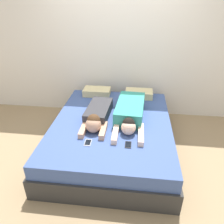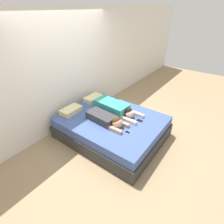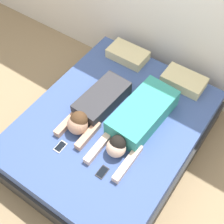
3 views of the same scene
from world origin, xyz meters
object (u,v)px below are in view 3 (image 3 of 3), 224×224
at_px(pillow_head_right, 184,81).
at_px(cell_phone_left, 60,147).
at_px(person_left, 94,108).
at_px(person_right, 138,119).
at_px(pillow_head_left, 128,54).
at_px(cell_phone_right, 102,172).
at_px(bed, 112,133).

relative_size(pillow_head_right, cell_phone_left, 3.59).
xyz_separation_m(person_left, cell_phone_left, (-0.02, -0.52, -0.09)).
bearing_deg(person_right, pillow_head_left, 128.78).
height_order(pillow_head_left, cell_phone_left, pillow_head_left).
xyz_separation_m(person_left, person_right, (0.46, 0.12, 0.01)).
height_order(person_right, cell_phone_right, person_right).
height_order(bed, cell_phone_right, cell_phone_right).
distance_m(pillow_head_right, cell_phone_right, 1.41).
height_order(bed, pillow_head_left, pillow_head_left).
xyz_separation_m(bed, pillow_head_left, (-0.37, 0.87, 0.30)).
height_order(pillow_head_left, pillow_head_right, same).
relative_size(person_left, cell_phone_right, 7.11).
bearing_deg(pillow_head_left, cell_phone_left, -84.38).
distance_m(person_right, cell_phone_right, 0.64).
bearing_deg(person_left, pillow_head_left, 100.27).
xyz_separation_m(pillow_head_left, pillow_head_right, (0.75, 0.00, 0.00)).
distance_m(bed, person_right, 0.44).
xyz_separation_m(pillow_head_right, cell_phone_right, (-0.11, -1.41, -0.05)).
xyz_separation_m(bed, pillow_head_right, (0.37, 0.87, 0.30)).
bearing_deg(bed, pillow_head_left, 113.20).
distance_m(person_left, cell_phone_right, 0.70).
xyz_separation_m(bed, cell_phone_right, (0.26, -0.53, 0.25)).
height_order(pillow_head_left, cell_phone_right, pillow_head_left).
height_order(person_left, person_right, person_left).
relative_size(bed, cell_phone_right, 16.43).
height_order(bed, cell_phone_left, cell_phone_left).
bearing_deg(pillow_head_left, person_right, -51.22).
distance_m(pillow_head_right, cell_phone_left, 1.55).
relative_size(pillow_head_left, pillow_head_right, 1.00).
height_order(bed, person_right, person_right).
bearing_deg(cell_phone_left, cell_phone_right, 1.73).
bearing_deg(pillow_head_right, person_left, -123.15).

